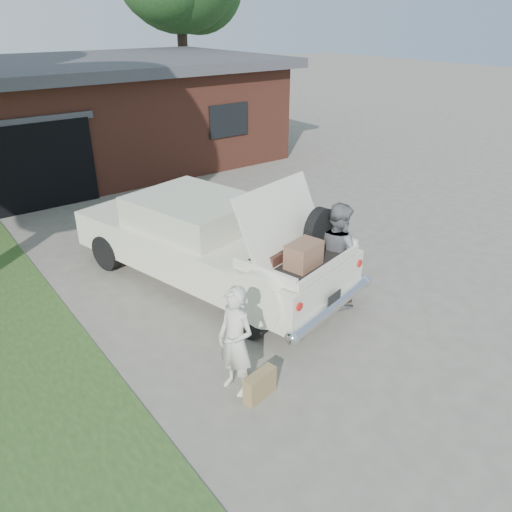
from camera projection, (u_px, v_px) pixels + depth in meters
ground at (278, 330)px, 8.02m from camera, size 90.00×90.00×0.00m
house at (77, 114)px, 16.05m from camera, size 12.80×7.80×3.30m
sedan at (208, 240)px, 9.23m from camera, size 3.37×5.86×2.19m
woman_left at (236, 341)px, 6.44m from camera, size 0.46×0.62×1.55m
woman_right at (337, 254)px, 8.48m from camera, size 0.80×0.97×1.82m
suitcase_left at (260, 385)px, 6.55m from camera, size 0.53×0.26×0.39m
suitcase_right at (340, 295)px, 8.71m from camera, size 0.46×0.25×0.34m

